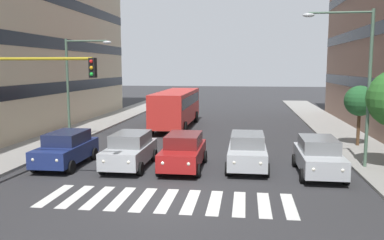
# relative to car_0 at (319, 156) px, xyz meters

# --- Properties ---
(ground_plane) EXTENTS (180.00, 180.00, 0.00)m
(ground_plane) POSITION_rel_car_0_xyz_m (6.26, 4.53, -0.89)
(ground_plane) COLOR #2D2D30
(crosswalk_markings) EXTENTS (9.45, 2.80, 0.01)m
(crosswalk_markings) POSITION_rel_car_0_xyz_m (6.26, 4.53, -0.88)
(crosswalk_markings) COLOR silver
(crosswalk_markings) RESTS_ON ground_plane
(car_0) EXTENTS (2.02, 4.44, 1.72)m
(car_0) POSITION_rel_car_0_xyz_m (0.00, 0.00, 0.00)
(car_0) COLOR #B2B7BC
(car_0) RESTS_ON ground_plane
(car_1) EXTENTS (2.02, 4.44, 1.72)m
(car_1) POSITION_rel_car_0_xyz_m (3.27, -0.78, 0.00)
(car_1) COLOR #B2B7BC
(car_1) RESTS_ON ground_plane
(car_2) EXTENTS (2.02, 4.44, 1.72)m
(car_2) POSITION_rel_car_0_xyz_m (6.38, -0.27, 0.00)
(car_2) COLOR maroon
(car_2) RESTS_ON ground_plane
(car_3) EXTENTS (2.02, 4.44, 1.72)m
(car_3) POSITION_rel_car_0_xyz_m (9.06, -0.22, 0.00)
(car_3) COLOR #B2B7BC
(car_3) RESTS_ON ground_plane
(car_4) EXTENTS (2.02, 4.44, 1.72)m
(car_4) POSITION_rel_car_0_xyz_m (12.36, -0.12, 0.00)
(car_4) COLOR navy
(car_4) RESTS_ON ground_plane
(bus_behind_traffic) EXTENTS (2.78, 10.50, 3.00)m
(bus_behind_traffic) POSITION_rel_car_0_xyz_m (9.06, -13.78, 0.97)
(bus_behind_traffic) COLOR red
(bus_behind_traffic) RESTS_ON ground_plane
(traffic_light_gantry) EXTENTS (4.89, 0.36, 5.50)m
(traffic_light_gantry) POSITION_rel_car_0_xyz_m (12.53, 3.85, 2.86)
(traffic_light_gantry) COLOR #AD991E
(traffic_light_gantry) RESTS_ON ground_plane
(street_lamp_left) EXTENTS (3.30, 0.28, 7.52)m
(street_lamp_left) POSITION_rel_car_0_xyz_m (-1.90, -1.30, 3.88)
(street_lamp_left) COLOR #4C6B56
(street_lamp_left) RESTS_ON sidewalk_left
(street_lamp_right) EXTENTS (3.11, 0.28, 6.63)m
(street_lamp_right) POSITION_rel_car_0_xyz_m (14.42, -6.21, 3.38)
(street_lamp_right) COLOR #4C6B56
(street_lamp_right) RESTS_ON sidewalk_right
(street_tree_2) EXTENTS (1.87, 1.87, 3.71)m
(street_tree_2) POSITION_rel_car_0_xyz_m (-3.55, -6.89, 2.01)
(street_tree_2) COLOR #513823
(street_tree_2) RESTS_ON sidewalk_left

